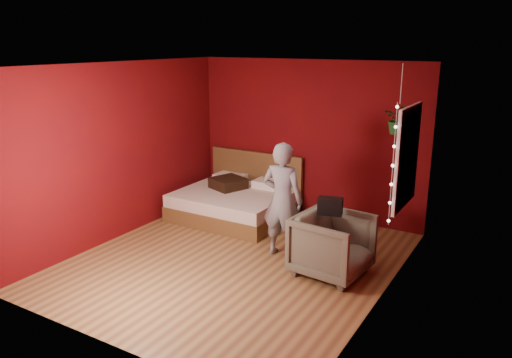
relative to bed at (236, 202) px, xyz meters
name	(u,v)px	position (x,y,z in m)	size (l,w,h in m)	color
floor	(235,261)	(0.95, -1.52, -0.26)	(4.50, 4.50, 0.00)	olive
room_walls	(233,139)	(0.95, -1.52, 1.42)	(4.04, 4.54, 2.62)	#640A0A
window	(407,157)	(2.92, -0.62, 1.24)	(0.05, 0.97, 1.27)	white
fairy_lights	(393,166)	(2.89, -1.14, 1.24)	(0.04, 0.04, 1.45)	silver
bed	(236,202)	(0.00, 0.00, 0.00)	(1.81, 1.54, 1.00)	brown
person	(282,200)	(1.40, -1.02, 0.54)	(0.58, 0.38, 1.60)	gray
armchair	(332,245)	(2.23, -1.22, 0.14)	(0.85, 0.88, 0.80)	#5B5B48
handbag	(330,206)	(2.17, -1.21, 0.65)	(0.30, 0.15, 0.22)	black
throw_pillow	(228,183)	(-0.20, 0.05, 0.28)	(0.50, 0.50, 0.18)	black
hanging_plant	(399,119)	(2.63, -0.04, 1.61)	(0.43, 0.39, 0.93)	silver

